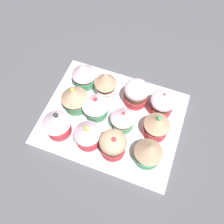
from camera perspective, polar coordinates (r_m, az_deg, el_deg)
ground_plane at (r=60.87cm, az=0.00°, el=-2.53°), size 180.00×180.00×3.00cm
baking_tray at (r=58.98cm, az=0.00°, el=-1.65°), size 32.52×25.79×1.20cm
cupcake_0 at (r=54.97cm, az=-12.83°, el=-2.64°), size 6.34×6.34×7.51cm
cupcake_1 at (r=52.74cm, az=-5.82°, el=-4.95°), size 6.08×6.08×8.02cm
cupcake_2 at (r=51.97cm, az=0.23°, el=-7.65°), size 5.81×5.81×7.17cm
cupcake_3 at (r=51.77cm, az=8.55°, el=-9.24°), size 6.06×6.06×7.20cm
cupcake_4 at (r=57.33cm, az=-8.75°, el=3.34°), size 6.32×6.32×7.71cm
cupcake_5 at (r=56.15cm, az=-4.04°, el=1.25°), size 6.19×6.19×6.82cm
cupcake_6 at (r=54.87cm, az=2.50°, el=-1.50°), size 5.49×5.49×6.55cm
cupcake_7 at (r=54.29cm, az=10.35°, el=-3.32°), size 5.80×5.80×7.61cm
cupcake_8 at (r=61.14cm, az=-6.59°, el=8.88°), size 6.03×6.03×7.25cm
cupcake_9 at (r=58.77cm, az=-1.51°, el=6.74°), size 5.48×5.48×7.89cm
cupcake_10 at (r=58.13cm, az=5.71°, el=4.43°), size 5.94×5.94×6.88cm
cupcake_11 at (r=57.81cm, az=11.64°, el=1.98°), size 5.79×5.79×6.56cm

